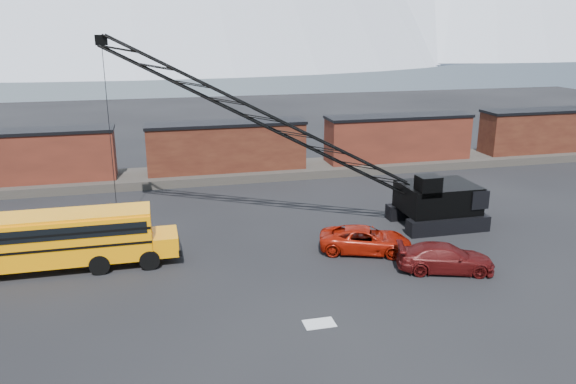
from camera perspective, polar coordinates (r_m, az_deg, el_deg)
name	(u,v)px	position (r m, az deg, el deg)	size (l,w,h in m)	color
ground	(287,286)	(29.08, -0.09, -9.53)	(160.00, 160.00, 0.00)	black
gravel_berm	(227,173)	(49.36, -6.18, 1.90)	(120.00, 5.00, 0.70)	#443E38
boxcar_west_near	(27,156)	(49.39, -25.01, 3.31)	(13.70, 3.10, 4.17)	#441B13
boxcar_mid	(226,146)	(48.80, -6.27, 4.64)	(13.70, 3.10, 4.17)	#542617
boxcar_east_near	(398,138)	(53.26, 11.12, 5.44)	(13.70, 3.10, 4.17)	#441B13
boxcar_east_far	(547,130)	(61.67, 24.82, 5.72)	(13.70, 3.10, 4.17)	#542617
snow_patch	(319,323)	(25.78, 3.20, -13.18)	(1.40, 0.90, 0.02)	silver
school_bus	(63,238)	(32.61, -21.90, -4.39)	(11.65, 2.65, 3.19)	orange
red_pickup	(365,240)	(33.26, 7.88, -4.82)	(2.47, 5.35, 1.49)	#9F1607
maroon_suv	(445,258)	(31.63, 15.70, -6.46)	(2.10, 5.16, 1.50)	#4B0D0D
crawler_crane	(271,122)	(35.15, -1.71, 7.07)	(23.81, 6.38, 12.46)	black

